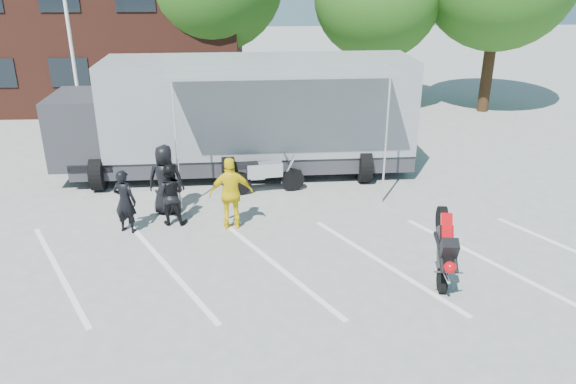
{
  "coord_description": "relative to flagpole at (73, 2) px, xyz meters",
  "views": [
    {
      "loc": [
        -0.13,
        -9.97,
        6.34
      ],
      "look_at": [
        0.51,
        2.17,
        1.3
      ],
      "focal_mm": 35.0,
      "sensor_mm": 36.0,
      "label": 1
    }
  ],
  "objects": [
    {
      "name": "office_building",
      "position": [
        -3.76,
        8.0,
        -1.55
      ],
      "size": [
        18.0,
        8.0,
        7.0
      ],
      "primitive_type": "cube",
      "color": "#4E2319",
      "rests_on": "ground"
    },
    {
      "name": "parking_bay_lines",
      "position": [
        6.24,
        -9.0,
        -5.05
      ],
      "size": [
        18.09,
        13.33,
        0.01
      ],
      "primitive_type": "cube",
      "rotation": [
        0.0,
        0.0,
        0.52
      ],
      "color": "white",
      "rests_on": "ground"
    },
    {
      "name": "ground",
      "position": [
        6.24,
        -10.0,
        -5.05
      ],
      "size": [
        100.0,
        100.0,
        0.0
      ],
      "primitive_type": "plane",
      "color": "#999994",
      "rests_on": "ground"
    },
    {
      "name": "parked_motorcycle",
      "position": [
        6.29,
        -4.69,
        -5.05
      ],
      "size": [
        2.37,
        1.11,
        1.19
      ],
      "primitive_type": null,
      "rotation": [
        0.0,
        0.0,
        1.73
      ],
      "color": "#BBBCC1",
      "rests_on": "ground"
    },
    {
      "name": "spectator_hivis",
      "position": [
        5.38,
        -6.98,
        -4.11
      ],
      "size": [
        1.15,
        0.58,
        1.88
      ],
      "primitive_type": "imported",
      "rotation": [
        0.0,
        0.0,
        3.26
      ],
      "color": "yellow",
      "rests_on": "ground"
    },
    {
      "name": "spectator_leather_c",
      "position": [
        3.8,
        -6.64,
        -4.24
      ],
      "size": [
        0.83,
        0.66,
        1.62
      ],
      "primitive_type": "imported",
      "rotation": [
        0.0,
        0.0,
        3.08
      ],
      "color": "black",
      "rests_on": "ground"
    },
    {
      "name": "flagpole",
      "position": [
        0.0,
        0.0,
        0.0
      ],
      "size": [
        1.61,
        0.12,
        8.0
      ],
      "color": "white",
      "rests_on": "ground"
    },
    {
      "name": "transporter_truck",
      "position": [
        5.64,
        -2.97,
        -5.05
      ],
      "size": [
        11.53,
        5.82,
        3.62
      ],
      "primitive_type": null,
      "rotation": [
        0.0,
        0.0,
        0.03
      ],
      "color": "gray",
      "rests_on": "ground"
    },
    {
      "name": "spectator_leather_b",
      "position": [
        2.75,
        -7.06,
        -4.23
      ],
      "size": [
        0.69,
        0.57,
        1.64
      ],
      "primitive_type": "imported",
      "rotation": [
        0.0,
        0.0,
        2.8
      ],
      "color": "black",
      "rests_on": "ground"
    },
    {
      "name": "stunt_bike_rider",
      "position": [
        9.88,
        -9.63,
        -5.05
      ],
      "size": [
        0.9,
        1.61,
        1.8
      ],
      "primitive_type": null,
      "rotation": [
        0.0,
        0.0,
        -0.12
      ],
      "color": "black",
      "rests_on": "ground"
    },
    {
      "name": "spectator_leather_a",
      "position": [
        3.61,
        -5.97,
        -4.1
      ],
      "size": [
        0.93,
        0.61,
        1.9
      ],
      "primitive_type": "imported",
      "rotation": [
        0.0,
        0.0,
        3.14
      ],
      "color": "black",
      "rests_on": "ground"
    }
  ]
}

